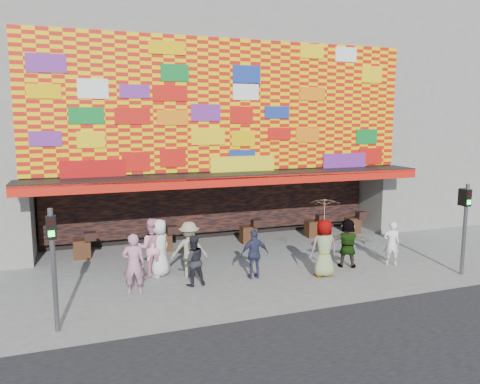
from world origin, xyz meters
The scene contains 15 objects.
ground centered at (0.00, 0.00, 0.00)m, with size 90.00×90.00×0.00m, color slate.
shop_building centered at (0.00, 8.18, 5.23)m, with size 15.20×9.40×10.00m.
neighbor_right centered at (13.00, 8.00, 6.00)m, with size 11.00×8.00×12.00m, color gray.
signal_left centered at (-6.20, -1.50, 1.86)m, with size 0.22×0.20×3.00m.
signal_right centered at (6.20, -1.50, 1.86)m, with size 0.22×0.20×3.00m.
ped_a centered at (-3.16, 1.72, 0.94)m, with size 0.92×0.60×1.87m, color silver.
ped_b centered at (-4.15, 0.32, 0.90)m, with size 0.66×0.43×1.80m, color #BA7893.
ped_c centered at (-2.36, 0.47, 0.78)m, with size 0.76×0.59×1.56m, color black.
ped_d centered at (-2.27, 1.31, 0.90)m, with size 1.17×0.67×1.81m, color gray.
ped_e centered at (-0.35, 0.45, 0.79)m, with size 0.93×0.39×1.59m, color #2E3251.
ped_f centered at (3.09, 0.47, 0.84)m, with size 1.57×0.50×1.69m, color gray.
ped_g centered at (1.83, -0.13, 0.94)m, with size 0.92×0.60×1.87m, color gray.
ped_h centered at (4.64, 0.12, 0.77)m, with size 0.56×0.37×1.55m, color white.
ped_i centered at (-3.39, 1.77, 0.95)m, with size 0.92×0.72×1.90m, color pink.
parasol centered at (1.83, -0.13, 2.13)m, with size 1.00×1.01×1.81m.
Camera 1 is at (-5.64, -12.96, 5.01)m, focal length 35.00 mm.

